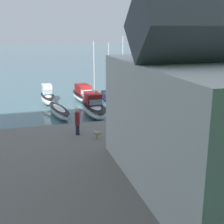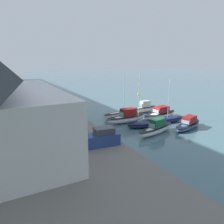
# 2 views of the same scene
# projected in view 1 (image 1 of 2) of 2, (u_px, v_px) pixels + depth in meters

# --- Properties ---
(ground_plane) EXTENTS (320.00, 320.00, 0.00)m
(ground_plane) POSITION_uv_depth(u_px,v_px,m) (93.00, 104.00, 42.83)
(ground_plane) COLOR #476B75
(quay_promenade) EXTENTS (103.69, 20.63, 1.52)m
(quay_promenade) POSITION_uv_depth(u_px,v_px,m) (168.00, 172.00, 20.77)
(quay_promenade) COLOR slate
(quay_promenade) RESTS_ON ground_plane
(moored_boat_0) EXTENTS (3.70, 8.30, 2.39)m
(moored_boat_0) POSITION_uv_depth(u_px,v_px,m) (149.00, 102.00, 39.96)
(moored_boat_0) COLOR silver
(moored_boat_0) RESTS_ON ground_plane
(moored_boat_1) EXTENTS (3.10, 4.99, 9.14)m
(moored_boat_1) POSITION_uv_depth(u_px,v_px,m) (122.00, 107.00, 38.65)
(moored_boat_1) COLOR navy
(moored_boat_1) RESTS_ON ground_plane
(moored_boat_2) EXTENTS (2.39, 8.06, 8.66)m
(moored_boat_2) POSITION_uv_depth(u_px,v_px,m) (93.00, 107.00, 37.20)
(moored_boat_2) COLOR silver
(moored_boat_2) RESTS_ON ground_plane
(moored_boat_3) EXTENTS (2.58, 7.11, 1.12)m
(moored_boat_3) POSITION_uv_depth(u_px,v_px,m) (59.00, 111.00, 36.62)
(moored_boat_3) COLOR white
(moored_boat_3) RESTS_ON ground_plane
(moored_boat_4) EXTENTS (4.28, 7.83, 2.14)m
(moored_boat_4) POSITION_uv_depth(u_px,v_px,m) (136.00, 93.00, 46.06)
(moored_boat_4) COLOR #33568E
(moored_boat_4) RESTS_ON ground_plane
(moored_boat_5) EXTENTS (2.08, 6.43, 8.15)m
(moored_boat_5) POSITION_uv_depth(u_px,v_px,m) (108.00, 96.00, 44.79)
(moored_boat_5) COLOR navy
(moored_boat_5) RESTS_ON ground_plane
(moored_boat_6) EXTENTS (3.28, 8.47, 2.27)m
(moored_boat_6) POSITION_uv_depth(u_px,v_px,m) (84.00, 95.00, 44.44)
(moored_boat_6) COLOR white
(moored_boat_6) RESTS_ON ground_plane
(moored_boat_7) EXTENTS (1.96, 6.27, 2.58)m
(moored_boat_7) POSITION_uv_depth(u_px,v_px,m) (48.00, 97.00, 42.90)
(moored_boat_7) COLOR white
(moored_boat_7) RESTS_ON ground_plane
(person_on_quay) EXTENTS (0.40, 0.40, 2.14)m
(person_on_quay) POSITION_uv_depth(u_px,v_px,m) (77.00, 122.00, 25.53)
(person_on_quay) COLOR #232838
(person_on_quay) RESTS_ON quay_promenade
(dog_on_quay) EXTENTS (0.73, 0.82, 0.68)m
(dog_on_quay) POSITION_uv_depth(u_px,v_px,m) (97.00, 133.00, 24.79)
(dog_on_quay) COLOR tan
(dog_on_quay) RESTS_ON quay_promenade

